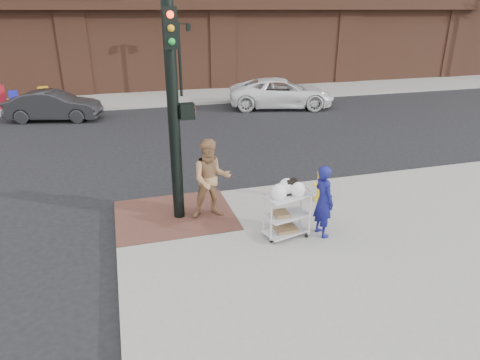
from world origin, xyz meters
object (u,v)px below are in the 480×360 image
object	(u,v)px
woman_blue	(324,201)
sedan_dark	(54,106)
pedestrian_tan	(211,179)
fire_hydrant	(321,184)
utility_cart	(287,211)
minivan_white	(281,93)
lamp_post	(179,51)
traffic_signal_pole	(174,106)

from	to	relation	value
woman_blue	sedan_dark	bearing A→B (deg)	20.20
pedestrian_tan	sedan_dark	bearing A→B (deg)	115.13
pedestrian_tan	fire_hydrant	world-z (taller)	pedestrian_tan
pedestrian_tan	utility_cart	world-z (taller)	pedestrian_tan
woman_blue	utility_cart	bearing A→B (deg)	72.59
minivan_white	lamp_post	bearing A→B (deg)	65.39
minivan_white	sedan_dark	bearing A→B (deg)	102.99
traffic_signal_pole	utility_cart	size ratio (longest dim) A/B	3.82
utility_cart	fire_hydrant	world-z (taller)	utility_cart
traffic_signal_pole	pedestrian_tan	xyz separation A→B (m)	(0.74, -0.19, -1.72)
fire_hydrant	lamp_post	bearing A→B (deg)	94.38
woman_blue	utility_cart	size ratio (longest dim) A/B	1.23
sedan_dark	minivan_white	xyz separation A→B (m)	(11.04, -0.33, 0.07)
lamp_post	traffic_signal_pole	world-z (taller)	traffic_signal_pole
woman_blue	minivan_white	size ratio (longest dim) A/B	0.30
lamp_post	traffic_signal_pole	size ratio (longest dim) A/B	0.80
pedestrian_tan	fire_hydrant	size ratio (longest dim) A/B	2.18
woman_blue	minivan_white	world-z (taller)	woman_blue
woman_blue	sedan_dark	world-z (taller)	woman_blue
minivan_white	fire_hydrant	bearing A→B (deg)	178.07
traffic_signal_pole	minivan_white	distance (m)	13.62
sedan_dark	traffic_signal_pole	bearing A→B (deg)	-148.41
traffic_signal_pole	woman_blue	xyz separation A→B (m)	(2.86, -1.73, -1.87)
sedan_dark	pedestrian_tan	bearing A→B (deg)	-145.55
woman_blue	sedan_dark	distance (m)	15.12
lamp_post	sedan_dark	size ratio (longest dim) A/B	0.97
utility_cart	fire_hydrant	distance (m)	2.18
lamp_post	traffic_signal_pole	bearing A→B (deg)	-99.24
woman_blue	traffic_signal_pole	bearing A→B (deg)	52.31
minivan_white	traffic_signal_pole	bearing A→B (deg)	162.92
pedestrian_tan	fire_hydrant	xyz separation A→B (m)	(2.91, 0.10, -0.51)
pedestrian_tan	minivan_white	bearing A→B (deg)	65.10
lamp_post	woman_blue	xyz separation A→B (m)	(0.39, -16.96, -1.66)
traffic_signal_pole	minivan_white	xyz separation A→B (m)	(7.10, 11.44, -2.08)
fire_hydrant	utility_cart	bearing A→B (deg)	-136.36
fire_hydrant	traffic_signal_pole	bearing A→B (deg)	178.73
woman_blue	pedestrian_tan	size ratio (longest dim) A/B	0.84
sedan_dark	minivan_white	bearing A→B (deg)	-78.64
lamp_post	fire_hydrant	xyz separation A→B (m)	(1.17, -15.31, -2.02)
woman_blue	utility_cart	world-z (taller)	woman_blue
woman_blue	fire_hydrant	bearing A→B (deg)	-32.01
traffic_signal_pole	fire_hydrant	size ratio (longest dim) A/B	5.66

